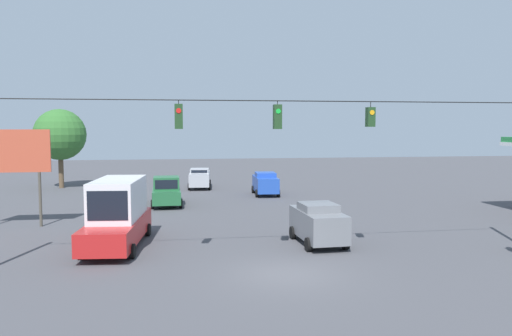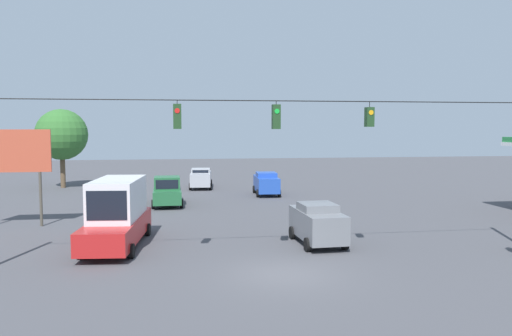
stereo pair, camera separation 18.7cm
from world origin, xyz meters
The scene contains 14 objects.
ground_plane centered at (0.00, 0.00, 0.00)m, with size 140.00×140.00×0.00m, color #47474C.
overhead_signal_span centered at (0.08, -1.70, 4.58)m, with size 23.85×0.38×7.18m.
box_truck_red_parked_shoulder centered at (6.91, -5.78, 1.55)m, with size 2.87×7.08×3.18m.
sedan_grey_crossing_near centered at (-2.61, -4.61, 1.04)m, with size 2.15×4.10×1.99m.
sedan_silver_withflow_deep centered at (2.07, -27.69, 0.95)m, with size 2.29×4.65×1.82m.
sedan_blue_oncoming_deep centered at (-3.13, -22.19, 0.99)m, with size 2.08×4.13×1.89m.
pickup_truck_green_withflow_far centered at (4.90, -17.95, 0.98)m, with size 2.26×5.24×2.12m.
traffic_cone_nearest centered at (7.14, -6.08, 0.29)m, with size 0.32×0.32×0.58m, color orange.
traffic_cone_second centered at (7.24, -9.03, 0.29)m, with size 0.32×0.32×0.58m, color orange.
traffic_cone_third centered at (7.16, -11.31, 0.29)m, with size 0.32×0.32×0.58m, color orange.
traffic_cone_fourth centered at (7.16, -13.92, 0.29)m, with size 0.32×0.32×0.58m, color orange.
traffic_cone_fifth centered at (7.29, -16.81, 0.29)m, with size 0.32×0.32×0.58m, color orange.
roadside_billboard centered at (13.30, -11.20, 4.01)m, with size 4.29×0.16×5.52m.
tree_horizon_left centered at (14.76, -29.90, 4.93)m, with size 4.71×4.71×7.31m.
Camera 1 is at (4.07, 18.42, 5.67)m, focal length 35.00 mm.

